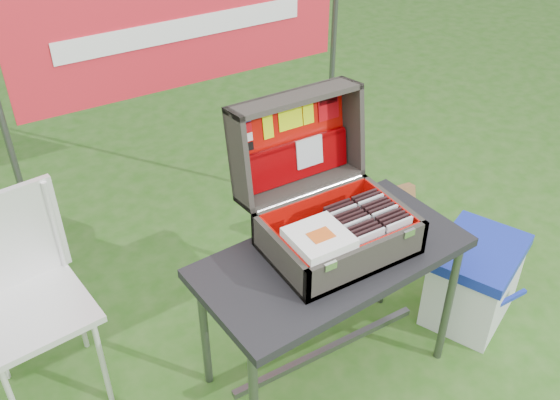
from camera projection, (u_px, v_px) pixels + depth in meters
ground at (308, 381)px, 2.82m from camera, size 80.00×80.00×0.00m
table at (329, 315)px, 2.68m from camera, size 1.14×0.63×0.69m
table_top at (332, 257)px, 2.49m from camera, size 1.14×0.63×0.04m
table_leg_fr at (448, 307)px, 2.75m from camera, size 0.04×0.04×0.65m
table_leg_bl at (204, 330)px, 2.64m from camera, size 0.04×0.04×0.65m
table_leg_br at (386, 253)px, 3.05m from camera, size 0.04×0.04×0.65m
table_brace at (327, 350)px, 2.81m from camera, size 0.95×0.03×0.03m
suitcase at (332, 186)px, 2.39m from camera, size 0.56×0.56×0.54m
suitcase_base_bottom at (337, 246)px, 2.50m from camera, size 0.56×0.40×0.02m
suitcase_base_wall_front at (368, 261)px, 2.33m from camera, size 0.56×0.02×0.15m
suitcase_base_wall_back at (312, 210)px, 2.60m from camera, size 0.56×0.02×0.15m
suitcase_base_wall_left at (280, 257)px, 2.35m from camera, size 0.02×0.40×0.15m
suitcase_base_wall_right at (392, 213)px, 2.58m from camera, size 0.02×0.40×0.15m
suitcase_liner_floor at (338, 244)px, 2.49m from camera, size 0.52×0.36×0.01m
suitcase_latch_left at (331, 266)px, 2.21m from camera, size 0.05×0.01×0.03m
suitcase_latch_right at (409, 233)px, 2.36m from camera, size 0.05×0.01×0.03m
suitcase_hinge at (311, 193)px, 2.56m from camera, size 0.51×0.02×0.02m
suitcase_lid_back at (290, 138)px, 2.58m from camera, size 0.56×0.08×0.40m
suitcase_lid_rim_far at (295, 98)px, 2.44m from camera, size 0.56×0.15×0.04m
suitcase_lid_rim_near at (301, 185)px, 2.61m from camera, size 0.56×0.15×0.04m
suitcase_lid_rim_left at (239, 161)px, 2.41m from camera, size 0.02×0.21×0.42m
suitcase_lid_rim_right at (352, 126)px, 2.64m from camera, size 0.02×0.21×0.42m
suitcase_lid_liner at (291, 139)px, 2.56m from camera, size 0.52×0.06×0.35m
suitcase_liner_wall_front at (366, 257)px, 2.33m from camera, size 0.52×0.01×0.13m
suitcase_liner_wall_back at (314, 209)px, 2.58m from camera, size 0.52×0.01×0.13m
suitcase_liner_wall_left at (283, 253)px, 2.35m from camera, size 0.01×0.36×0.13m
suitcase_liner_wall_right at (389, 212)px, 2.57m from camera, size 0.01×0.36×0.13m
suitcase_lid_pocket at (295, 161)px, 2.59m from camera, size 0.50×0.06×0.16m
suitcase_pocket_edge at (295, 144)px, 2.55m from camera, size 0.49×0.02×0.02m
suitcase_pocket_cd at (309, 152)px, 2.59m from camera, size 0.13×0.03×0.13m
lid_sticker_cc_a at (244, 119)px, 2.41m from camera, size 0.06×0.01×0.03m
lid_sticker_cc_b at (245, 128)px, 2.42m from camera, size 0.06×0.01×0.03m
lid_sticker_cc_c at (246, 138)px, 2.44m from camera, size 0.06×0.01×0.03m
lid_sticker_cc_d at (247, 147)px, 2.46m from camera, size 0.06×0.01×0.03m
lid_card_neon_tall at (268, 125)px, 2.47m from camera, size 0.05×0.02×0.11m
lid_card_neon_main at (291, 119)px, 2.52m from camera, size 0.11×0.02×0.09m
lid_card_neon_small at (308, 114)px, 2.55m from camera, size 0.05×0.02×0.09m
lid_sticker_band at (328, 108)px, 2.60m from camera, size 0.10×0.02×0.10m
lid_sticker_band_bar at (328, 101)px, 2.58m from camera, size 0.09×0.01×0.02m
cd_left_0 at (370, 248)px, 2.36m from camera, size 0.12×0.01×0.14m
cd_left_1 at (366, 244)px, 2.37m from camera, size 0.12×0.01×0.14m
cd_left_2 at (363, 241)px, 2.39m from camera, size 0.12×0.01×0.14m
cd_left_3 at (359, 238)px, 2.40m from camera, size 0.12×0.01×0.14m
cd_left_4 at (356, 235)px, 2.42m from camera, size 0.12×0.01×0.14m
cd_left_5 at (352, 232)px, 2.43m from camera, size 0.12×0.01×0.14m
cd_left_6 at (349, 229)px, 2.45m from camera, size 0.12×0.01×0.14m
cd_left_7 at (346, 226)px, 2.47m from camera, size 0.12×0.01×0.14m
cd_left_8 at (342, 223)px, 2.48m from camera, size 0.12×0.01×0.14m
cd_left_9 at (339, 220)px, 2.50m from camera, size 0.12×0.01×0.14m
cd_left_10 at (336, 217)px, 2.51m from camera, size 0.12×0.01×0.14m
cd_right_0 at (398, 236)px, 2.41m from camera, size 0.12×0.01×0.14m
cd_right_1 at (394, 233)px, 2.43m from camera, size 0.12×0.01×0.14m
cd_right_2 at (390, 230)px, 2.45m from camera, size 0.12×0.01×0.14m
cd_right_3 at (387, 227)px, 2.46m from camera, size 0.12×0.01×0.14m
cd_right_4 at (383, 224)px, 2.48m from camera, size 0.12×0.01×0.14m
cd_right_5 at (380, 221)px, 2.49m from camera, size 0.12×0.01×0.14m
cd_right_6 at (376, 218)px, 2.51m from camera, size 0.12×0.01×0.14m
cd_right_7 at (373, 215)px, 2.52m from camera, size 0.12×0.01×0.14m
cd_right_8 at (370, 213)px, 2.54m from camera, size 0.12×0.01×0.14m
cd_right_9 at (366, 210)px, 2.55m from camera, size 0.12×0.01×0.14m
cd_right_10 at (363, 207)px, 2.57m from camera, size 0.12×0.01×0.14m
songbook_0 at (319, 241)px, 2.30m from camera, size 0.21×0.21×0.00m
songbook_1 at (319, 240)px, 2.30m from camera, size 0.21×0.21×0.00m
songbook_2 at (319, 239)px, 2.30m from camera, size 0.21×0.21×0.00m
songbook_3 at (319, 238)px, 2.30m from camera, size 0.21×0.21×0.00m
songbook_4 at (319, 237)px, 2.29m from camera, size 0.21×0.21×0.00m
songbook_5 at (319, 236)px, 2.29m from camera, size 0.21×0.21×0.00m
songbook_6 at (319, 234)px, 2.29m from camera, size 0.21×0.21×0.00m
songbook_graphic at (321, 235)px, 2.28m from camera, size 0.09×0.07×0.00m
cooler at (473, 280)px, 3.05m from camera, size 0.58×0.53×0.42m
cooler_body at (472, 285)px, 3.07m from camera, size 0.55×0.50×0.36m
cooler_lid at (480, 252)px, 2.95m from camera, size 0.58×0.53×0.06m
cooler_handle at (504, 302)px, 2.91m from camera, size 0.28×0.02×0.02m
chair at (35, 314)px, 2.51m from camera, size 0.48×0.52×0.94m
chair_seat at (35, 312)px, 2.51m from camera, size 0.47×0.47×0.03m
chair_backrest at (9, 239)px, 2.51m from camera, size 0.43×0.08×0.45m
chair_leg_fr at (103, 364)px, 2.59m from camera, size 0.02×0.02×0.48m
chair_leg_br at (78, 310)px, 2.85m from camera, size 0.02×0.02×0.48m
chair_upright_right at (55, 227)px, 2.60m from camera, size 0.02×0.02×0.45m
cardboard_box at (384, 226)px, 3.42m from camera, size 0.40×0.20×0.40m
banner_post_left at (14, 162)px, 2.74m from camera, size 0.03×0.03×1.70m
banner_post_right at (332, 79)px, 3.45m from camera, size 0.03×0.03×1.70m
banner at (184, 28)px, 2.83m from camera, size 1.60×0.02×0.55m
banner_text at (185, 29)px, 2.82m from camera, size 1.20×0.00×0.10m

